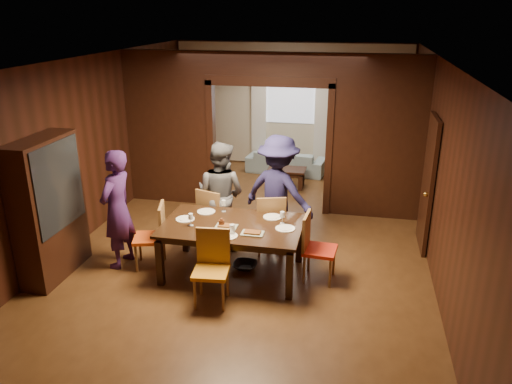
% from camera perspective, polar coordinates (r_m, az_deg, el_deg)
% --- Properties ---
extents(floor, '(9.00, 9.00, 0.00)m').
position_cam_1_polar(floor, '(8.17, -0.59, -5.89)').
color(floor, '#4C2D15').
rests_on(floor, ground).
extents(ceiling, '(5.50, 9.00, 0.02)m').
position_cam_1_polar(ceiling, '(7.37, -0.67, 14.80)').
color(ceiling, silver).
rests_on(ceiling, room_walls).
extents(room_walls, '(5.52, 9.01, 2.90)m').
position_cam_1_polar(room_walls, '(9.42, 1.82, 7.39)').
color(room_walls, black).
rests_on(room_walls, floor).
extents(person_purple, '(0.50, 0.69, 1.76)m').
position_cam_1_polar(person_purple, '(7.46, -15.58, -1.92)').
color(person_purple, '#3B1C52').
rests_on(person_purple, floor).
extents(person_grey, '(0.97, 0.84, 1.70)m').
position_cam_1_polar(person_grey, '(7.87, -4.05, -0.26)').
color(person_grey, '#4D4E54').
rests_on(person_grey, floor).
extents(person_navy, '(1.34, 1.05, 1.81)m').
position_cam_1_polar(person_navy, '(7.78, 2.58, -0.02)').
color(person_navy, '#1E1B45').
rests_on(person_navy, floor).
extents(sofa, '(1.87, 0.92, 0.53)m').
position_cam_1_polar(sofa, '(11.62, 3.48, 3.51)').
color(sofa, '#90AFBD').
rests_on(sofa, floor).
extents(serving_bowl, '(0.35, 0.35, 0.09)m').
position_cam_1_polar(serving_bowl, '(7.08, -1.31, -3.01)').
color(serving_bowl, black).
rests_on(serving_bowl, dining_table).
extents(dining_table, '(1.95, 1.21, 0.76)m').
position_cam_1_polar(dining_table, '(7.16, -2.69, -6.49)').
color(dining_table, black).
rests_on(dining_table, floor).
extents(coffee_table, '(0.80, 0.50, 0.40)m').
position_cam_1_polar(coffee_table, '(10.68, 3.52, 1.65)').
color(coffee_table, black).
rests_on(coffee_table, floor).
extents(chair_left, '(0.54, 0.54, 0.97)m').
position_cam_1_polar(chair_left, '(7.45, -12.11, -4.93)').
color(chair_left, '#E64F15').
rests_on(chair_left, floor).
extents(chair_right, '(0.48, 0.48, 0.97)m').
position_cam_1_polar(chair_right, '(6.99, 7.32, -6.37)').
color(chair_right, red).
rests_on(chair_right, floor).
extents(chair_far_l, '(0.56, 0.56, 0.97)m').
position_cam_1_polar(chair_far_l, '(7.99, -4.63, -2.76)').
color(chair_far_l, '#CF4613').
rests_on(chair_far_l, floor).
extents(chair_far_r, '(0.55, 0.55, 0.97)m').
position_cam_1_polar(chair_far_r, '(7.73, 1.59, -3.51)').
color(chair_far_r, '#C85012').
rests_on(chair_far_r, floor).
extents(chair_near, '(0.48, 0.48, 0.97)m').
position_cam_1_polar(chair_near, '(6.43, -5.17, -8.81)').
color(chair_near, orange).
rests_on(chair_near, floor).
extents(hutch, '(0.40, 1.20, 2.00)m').
position_cam_1_polar(hutch, '(7.46, -22.60, -1.78)').
color(hutch, black).
rests_on(hutch, floor).
extents(door_right, '(0.06, 0.90, 2.10)m').
position_cam_1_polar(door_right, '(8.16, 19.04, 0.90)').
color(door_right, black).
rests_on(door_right, floor).
extents(window_far, '(1.20, 0.03, 1.30)m').
position_cam_1_polar(window_far, '(11.87, 4.00, 10.98)').
color(window_far, silver).
rests_on(window_far, back_wall).
extents(curtain_left, '(0.35, 0.06, 2.40)m').
position_cam_1_polar(curtain_left, '(12.03, 0.33, 8.98)').
color(curtain_left, white).
rests_on(curtain_left, back_wall).
extents(curtain_right, '(0.35, 0.06, 2.40)m').
position_cam_1_polar(curtain_right, '(11.83, 7.56, 8.61)').
color(curtain_right, white).
rests_on(curtain_right, back_wall).
extents(plate_left, '(0.27, 0.27, 0.01)m').
position_cam_1_polar(plate_left, '(7.22, -8.10, -3.08)').
color(plate_left, white).
rests_on(plate_left, dining_table).
extents(plate_far_l, '(0.27, 0.27, 0.01)m').
position_cam_1_polar(plate_far_l, '(7.44, -5.72, -2.24)').
color(plate_far_l, silver).
rests_on(plate_far_l, dining_table).
extents(plate_far_r, '(0.27, 0.27, 0.01)m').
position_cam_1_polar(plate_far_r, '(7.22, 1.89, -2.87)').
color(plate_far_r, white).
rests_on(plate_far_r, dining_table).
extents(plate_right, '(0.27, 0.27, 0.01)m').
position_cam_1_polar(plate_right, '(6.86, 3.35, -4.17)').
color(plate_right, white).
rests_on(plate_right, dining_table).
extents(plate_near, '(0.27, 0.27, 0.01)m').
position_cam_1_polar(plate_near, '(6.64, -3.26, -5.03)').
color(plate_near, white).
rests_on(plate_near, dining_table).
extents(platter_a, '(0.30, 0.20, 0.04)m').
position_cam_1_polar(platter_a, '(6.91, -3.41, -3.89)').
color(platter_a, gray).
rests_on(platter_a, dining_table).
extents(platter_b, '(0.30, 0.20, 0.04)m').
position_cam_1_polar(platter_b, '(6.69, -0.41, -4.67)').
color(platter_b, gray).
rests_on(platter_b, dining_table).
extents(wineglass_left, '(0.08, 0.08, 0.18)m').
position_cam_1_polar(wineglass_left, '(6.97, -7.46, -3.15)').
color(wineglass_left, silver).
rests_on(wineglass_left, dining_table).
extents(wineglass_far, '(0.08, 0.08, 0.18)m').
position_cam_1_polar(wineglass_far, '(7.40, -3.71, -1.59)').
color(wineglass_far, white).
rests_on(wineglass_far, dining_table).
extents(wineglass_right, '(0.08, 0.08, 0.18)m').
position_cam_1_polar(wineglass_right, '(6.99, 3.02, -2.94)').
color(wineglass_right, white).
rests_on(wineglass_right, dining_table).
extents(tumbler, '(0.07, 0.07, 0.14)m').
position_cam_1_polar(tumbler, '(6.67, -2.73, -4.30)').
color(tumbler, silver).
rests_on(tumbler, dining_table).
extents(condiment_jar, '(0.08, 0.08, 0.11)m').
position_cam_1_polar(condiment_jar, '(6.93, -3.96, -3.49)').
color(condiment_jar, '#4A2311').
rests_on(condiment_jar, dining_table).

